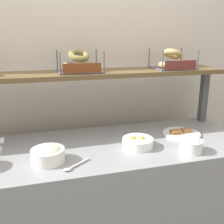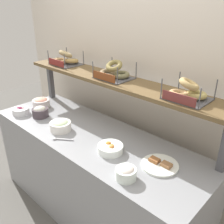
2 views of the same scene
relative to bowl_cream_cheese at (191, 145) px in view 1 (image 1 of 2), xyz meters
The scene contains 11 objects.
back_wall 1.01m from the bowl_cream_cheese, 126.39° to the left, with size 3.27×0.06×2.40m, color beige.
deli_counter 0.78m from the bowl_cream_cheese, 158.24° to the left, with size 2.07×0.70×0.85m, color gray.
shelf_riser_right 0.66m from the bowl_cream_cheese, 51.14° to the left, with size 0.05×0.05×0.40m, color #4C4C51.
upper_shelf 0.85m from the bowl_cream_cheese, 139.00° to the left, with size 2.03×0.32×0.03m, color brown.
bowl_cream_cheese is the anchor object (origin of this frame).
bowl_fruit_salad 0.32m from the bowl_cream_cheese, 151.86° to the left, with size 0.19×0.19×0.07m.
bowl_scallion_spread 0.83m from the bowl_cream_cheese, behind, with size 0.18×0.18×0.10m.
serving_plate_white 0.27m from the bowl_cream_cheese, 71.74° to the left, with size 0.26×0.26×0.04m.
serving_spoon_near_plate 0.71m from the bowl_cream_cheese, behind, with size 0.15×0.11×0.01m.
bagel_basket_poppy 0.87m from the bowl_cream_cheese, 138.96° to the left, with size 0.29×0.25×0.16m.
bagel_basket_sesame 0.66m from the bowl_cream_cheese, 77.92° to the left, with size 0.28×0.25×0.15m.
Camera 1 is at (-0.27, -1.52, 1.53)m, focal length 43.01 mm.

